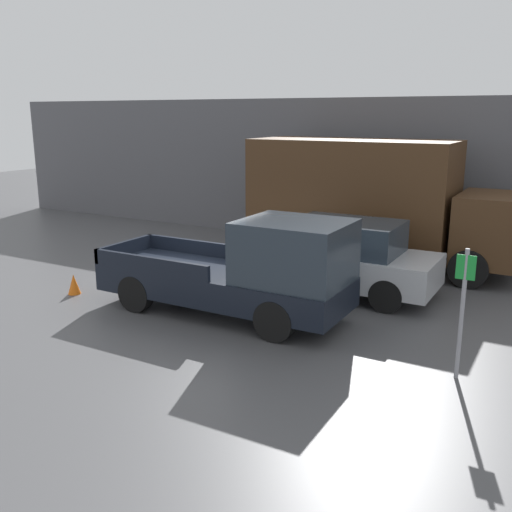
{
  "coord_description": "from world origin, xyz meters",
  "views": [
    {
      "loc": [
        7.66,
        -10.88,
        4.27
      ],
      "look_at": [
        1.46,
        0.08,
        1.11
      ],
      "focal_mm": 40.0,
      "sensor_mm": 36.0,
      "label": 1
    }
  ],
  "objects_px": {
    "pickup_truck": "(247,272)",
    "parking_sign": "(462,307)",
    "delivery_truck": "(370,199)",
    "traffic_cone": "(74,284)",
    "car": "(342,257)"
  },
  "relations": [
    {
      "from": "pickup_truck",
      "to": "parking_sign",
      "type": "height_order",
      "value": "pickup_truck"
    },
    {
      "from": "delivery_truck",
      "to": "traffic_cone",
      "type": "height_order",
      "value": "delivery_truck"
    },
    {
      "from": "car",
      "to": "delivery_truck",
      "type": "xyz_separation_m",
      "value": [
        -0.37,
        3.02,
        0.98
      ]
    },
    {
      "from": "parking_sign",
      "to": "traffic_cone",
      "type": "bearing_deg",
      "value": 179.09
    },
    {
      "from": "pickup_truck",
      "to": "traffic_cone",
      "type": "height_order",
      "value": "pickup_truck"
    },
    {
      "from": "pickup_truck",
      "to": "parking_sign",
      "type": "relative_size",
      "value": 2.52
    },
    {
      "from": "pickup_truck",
      "to": "traffic_cone",
      "type": "xyz_separation_m",
      "value": [
        -4.51,
        -0.62,
        -0.78
      ]
    },
    {
      "from": "car",
      "to": "parking_sign",
      "type": "relative_size",
      "value": 2.07
    },
    {
      "from": "pickup_truck",
      "to": "car",
      "type": "distance_m",
      "value": 2.89
    },
    {
      "from": "car",
      "to": "traffic_cone",
      "type": "height_order",
      "value": "car"
    },
    {
      "from": "pickup_truck",
      "to": "delivery_truck",
      "type": "xyz_separation_m",
      "value": [
        0.73,
        5.69,
        0.86
      ]
    },
    {
      "from": "car",
      "to": "delivery_truck",
      "type": "relative_size",
      "value": 0.61
    },
    {
      "from": "pickup_truck",
      "to": "delivery_truck",
      "type": "bearing_deg",
      "value": 82.7
    },
    {
      "from": "pickup_truck",
      "to": "parking_sign",
      "type": "xyz_separation_m",
      "value": [
        4.46,
        -0.76,
        0.22
      ]
    },
    {
      "from": "pickup_truck",
      "to": "car",
      "type": "relative_size",
      "value": 1.22
    }
  ]
}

